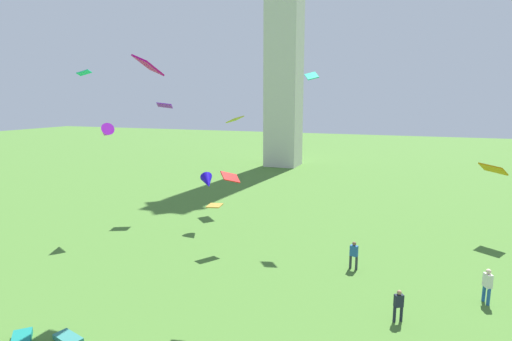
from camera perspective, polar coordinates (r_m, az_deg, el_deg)
monument_obelisk at (r=64.63m, az=4.09°, el=22.26°), size 4.94×4.94×48.00m
person_0 at (r=25.61m, az=13.67°, el=-11.35°), size 0.52×0.37×1.74m
person_1 at (r=20.65m, az=19.52°, el=-17.36°), size 0.47×0.41×1.56m
person_2 at (r=24.05m, az=29.91°, el=-13.74°), size 0.43×0.54×1.83m
kite_flying_0 at (r=30.95m, az=7.87°, el=13.12°), size 1.29×1.34×0.71m
kite_flying_1 at (r=23.16m, az=-15.01°, el=14.18°), size 1.13×1.75×1.10m
kite_flying_2 at (r=19.03m, az=-5.87°, el=-4.95°), size 0.78×1.00×0.09m
kite_flying_3 at (r=34.10m, az=30.53°, el=0.18°), size 2.00×1.97×0.85m
kite_flying_4 at (r=27.91m, az=-3.66°, el=-0.93°), size 1.34×1.59×0.88m
kite_flying_5 at (r=37.33m, az=-12.80°, el=8.97°), size 1.58×1.29×0.56m
kite_flying_6 at (r=38.33m, az=-2.99°, el=7.23°), size 1.94×1.89×0.77m
kite_flying_7 at (r=32.85m, az=-20.46°, el=5.09°), size 1.91×1.74×1.47m
kite_flying_8 at (r=32.12m, az=-6.86°, el=-1.58°), size 1.77×1.89×1.46m
kite_flying_9 at (r=29.42m, az=-23.14°, el=12.60°), size 0.91×0.81×0.41m
kite_bundle_0 at (r=20.29m, az=-25.05°, el=-20.74°), size 1.47×0.97×0.22m
kite_bundle_2 at (r=21.07m, az=-30.24°, el=-19.90°), size 1.41×1.41×0.28m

